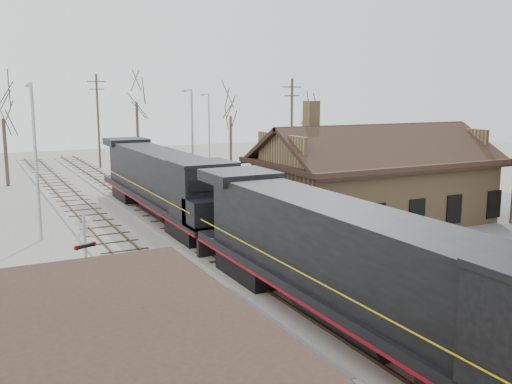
# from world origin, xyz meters

# --- Properties ---
(ground) EXTENTS (140.00, 140.00, 0.00)m
(ground) POSITION_xyz_m (0.00, 0.00, 0.00)
(ground) COLOR #A8A398
(ground) RESTS_ON ground
(road) EXTENTS (60.00, 9.00, 0.03)m
(road) POSITION_xyz_m (0.00, 0.00, 0.01)
(road) COLOR slate
(road) RESTS_ON ground
(track_main) EXTENTS (3.40, 90.00, 0.24)m
(track_main) POSITION_xyz_m (0.00, 15.00, 0.07)
(track_main) COLOR #A8A398
(track_main) RESTS_ON ground
(track_siding) EXTENTS (3.40, 90.00, 0.24)m
(track_siding) POSITION_xyz_m (-4.50, 15.00, 0.07)
(track_siding) COLOR #A8A398
(track_siding) RESTS_ON ground
(depot) EXTENTS (15.20, 9.31, 7.90)m
(depot) POSITION_xyz_m (11.99, 12.00, 2.41)
(depot) COLOR #96754E
(depot) RESTS_ON ground
(locomotive_lead) EXTENTS (3.17, 21.24, 4.72)m
(locomotive_lead) POSITION_xyz_m (0.00, -2.42, 2.48)
(locomotive_lead) COLOR black
(locomotive_lead) RESTS_ON ground
(locomotive_trailing) EXTENTS (3.17, 21.24, 4.47)m
(locomotive_trailing) POSITION_xyz_m (0.00, 19.10, 2.48)
(locomotive_trailing) COLOR black
(locomotive_trailing) RESTS_ON ground
(crossbuck_near) EXTENTS (1.03, 0.27, 3.62)m
(crossbuck_near) POSITION_xyz_m (2.47, -4.34, 1.73)
(crossbuck_near) COLOR #A5A8AD
(crossbuck_near) RESTS_ON ground
(crossbuck_far) EXTENTS (0.97, 0.46, 3.56)m
(crossbuck_far) POSITION_xyz_m (-7.60, 5.78, 1.70)
(crossbuck_far) COLOR #A5A8AD
(crossbuck_far) RESTS_ON ground
(streetlight_a) EXTENTS (0.25, 2.04, 9.00)m
(streetlight_a) POSITION_xyz_m (-8.13, 17.03, 5.04)
(streetlight_a) COLOR #A5A8AD
(streetlight_a) RESTS_ON ground
(streetlight_b) EXTENTS (0.25, 2.04, 8.69)m
(streetlight_b) POSITION_xyz_m (4.12, 24.62, 4.88)
(streetlight_b) COLOR #A5A8AD
(streetlight_b) RESTS_ON ground
(streetlight_c) EXTENTS (0.25, 2.04, 8.33)m
(streetlight_c) POSITION_xyz_m (10.39, 36.51, 4.69)
(streetlight_c) COLOR #A5A8AD
(streetlight_c) RESTS_ON ground
(utility_pole_b) EXTENTS (2.00, 0.24, 10.35)m
(utility_pole_b) POSITION_xyz_m (1.54, 46.77, 5.40)
(utility_pole_b) COLOR #382D23
(utility_pole_b) RESTS_ON ground
(utility_pole_c) EXTENTS (2.00, 0.24, 9.70)m
(utility_pole_c) POSITION_xyz_m (15.98, 29.45, 5.07)
(utility_pole_c) COLOR #382D23
(utility_pole_c) RESTS_ON ground
(tree_b) EXTENTS (4.07, 4.07, 9.97)m
(tree_b) POSITION_xyz_m (-8.48, 38.66, 7.09)
(tree_b) COLOR #382D23
(tree_b) RESTS_ON ground
(tree_c) EXTENTS (4.89, 4.89, 11.98)m
(tree_c) POSITION_xyz_m (5.85, 46.62, 8.53)
(tree_c) COLOR #382D23
(tree_c) RESTS_ON ground
(tree_d) EXTENTS (3.85, 3.85, 9.44)m
(tree_d) POSITION_xyz_m (14.90, 41.02, 6.71)
(tree_d) COLOR #382D23
(tree_d) RESTS_ON ground
(tree_e) EXTENTS (3.42, 3.42, 8.38)m
(tree_e) POSITION_xyz_m (22.08, 35.34, 5.95)
(tree_e) COLOR #382D23
(tree_e) RESTS_ON ground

